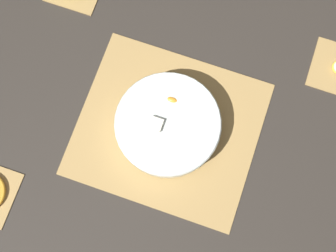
{
  "coord_description": "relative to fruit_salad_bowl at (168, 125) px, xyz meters",
  "views": [
    {
      "loc": [
        0.08,
        -0.24,
        1.09
      ],
      "look_at": [
        0.0,
        0.0,
        0.03
      ],
      "focal_mm": 50.0,
      "sensor_mm": 36.0,
      "label": 1
    }
  ],
  "objects": [
    {
      "name": "ground_plane",
      "position": [
        -0.0,
        -0.0,
        -0.04
      ],
      "size": [
        6.0,
        6.0,
        0.0
      ],
      "primitive_type": "plane",
      "color": "#2D2823"
    },
    {
      "name": "bamboo_mat_center",
      "position": [
        -0.0,
        -0.0,
        -0.04
      ],
      "size": [
        0.42,
        0.38,
        0.01
      ],
      "color": "#A8844C",
      "rests_on": "ground_plane"
    },
    {
      "name": "fruit_salad_bowl",
      "position": [
        0.0,
        0.0,
        0.0
      ],
      "size": [
        0.25,
        0.25,
        0.07
      ],
      "color": "silver",
      "rests_on": "bamboo_mat_center"
    }
  ]
}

